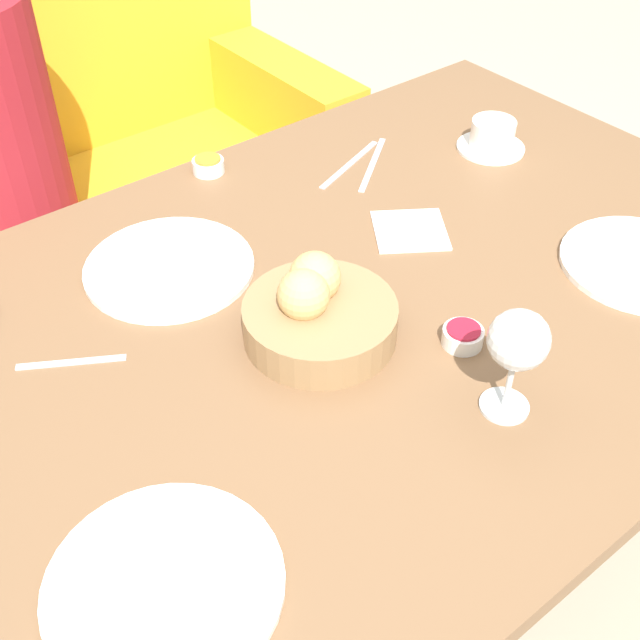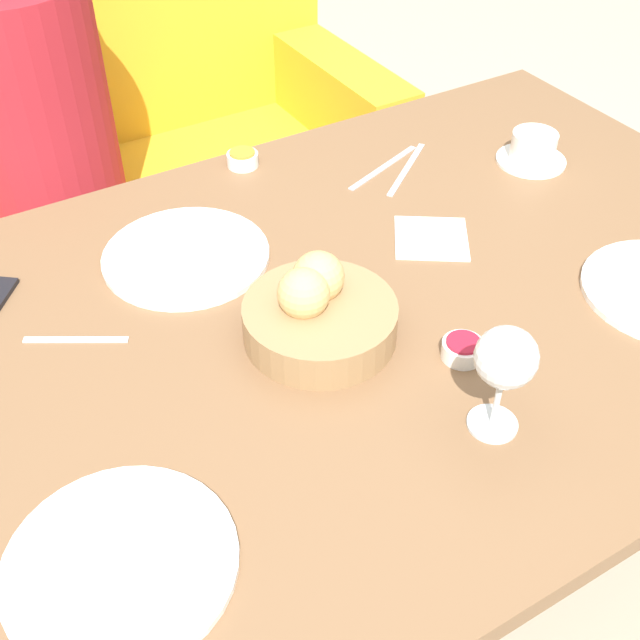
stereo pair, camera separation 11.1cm
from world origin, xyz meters
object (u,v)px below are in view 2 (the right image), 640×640
Objects in this scene: coffee_cup at (533,149)px; spoon_coffee at (76,340)px; napkin at (431,238)px; wine_glass at (506,361)px; fork_silver at (383,168)px; knife_silver at (406,169)px; plate_near_left at (121,563)px; bread_basket at (318,313)px; plate_far_center at (186,256)px; couch at (76,219)px; jam_bowl_berry at (463,349)px; jam_bowl_honey at (243,159)px; seated_person at (50,191)px.

coffee_cup is 0.88m from spoon_coffee.
napkin is at bearing -5.88° from spoon_coffee.
wine_glass is 0.83× the size of fork_silver.
spoon_coffee is at bearing -168.11° from knife_silver.
spoon_coffee is (-0.40, 0.42, -0.11)m from wine_glass.
plate_near_left is at bearing -154.14° from napkin.
coffee_cup reaches higher than plate_near_left.
plate_near_left is at bearing 174.06° from wine_glass.
bread_basket reaches higher than plate_far_center.
napkin is at bearing -104.62° from fork_silver.
knife_silver is 1.00× the size of napkin.
couch is 1.31m from jam_bowl_berry.
couch is at bearing 97.98° from wine_glass.
knife_silver is 0.68m from spoon_coffee.
plate_near_left is at bearing -142.59° from fork_silver.
plate_far_center reaches higher than fork_silver.
plate_far_center is (0.28, 0.47, 0.00)m from plate_near_left.
plate_near_left is 0.52m from jam_bowl_berry.
wine_glass reaches higher than knife_silver.
coffee_cup is 2.23× the size of jam_bowl_honey.
bread_basket is 1.63× the size of spoon_coffee.
seated_person is (-0.07, -0.15, 0.19)m from couch.
jam_bowl_berry is 0.35× the size of napkin.
coffee_cup is 0.79× the size of napkin.
spoon_coffee is at bearing -165.26° from fork_silver.
wine_glass is at bearing -136.01° from coffee_cup.
seated_person is 6.30× the size of fork_silver.
wine_glass reaches higher than jam_bowl_honey.
napkin is (0.36, -0.16, -0.00)m from plate_far_center.
jam_bowl_berry is 0.35× the size of knife_silver.
bread_basket is at bearing 29.53° from plate_near_left.
couch is at bearing 110.37° from napkin.
napkin is at bearing -66.62° from jam_bowl_honey.
fork_silver is at bearing 68.30° from wine_glass.
seated_person is at bearing 121.14° from jam_bowl_honey.
wine_glass is 0.73m from jam_bowl_honey.
jam_bowl_honey is at bearing 113.38° from napkin.
jam_bowl_honey is 0.30m from knife_silver.
bread_basket reaches higher than spoon_coffee.
jam_bowl_berry is at bearing -74.08° from seated_person.
couch is 1.32× the size of seated_person.
jam_bowl_honey is at bearing 147.04° from fork_silver.
plate_near_left is (-0.37, -0.21, -0.03)m from bread_basket.
seated_person is 0.95m from napkin.
seated_person is 9.22× the size of coffee_cup.
couch reaches higher than plate_far_center.
jam_bowl_honey is 0.52m from spoon_coffee.
coffee_cup is at bearing 38.46° from jam_bowl_berry.
fork_silver is 0.65m from spoon_coffee.
napkin is (0.43, -0.82, 0.21)m from seated_person.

